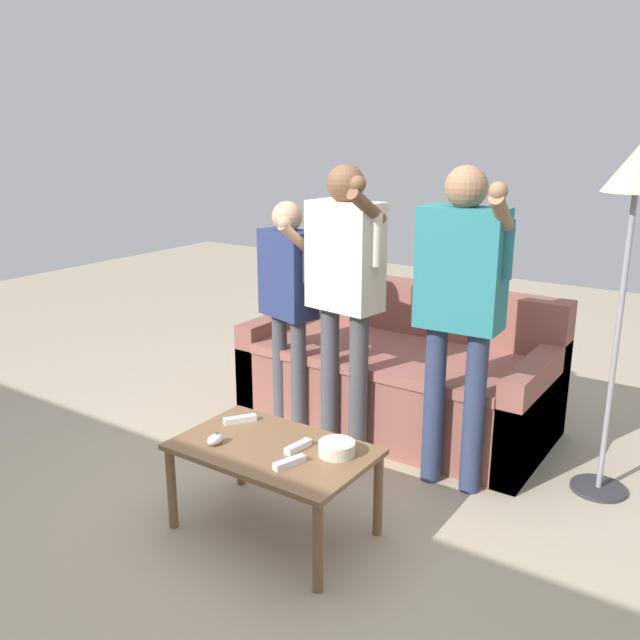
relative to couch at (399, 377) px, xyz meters
name	(u,v)px	position (x,y,z in m)	size (l,w,h in m)	color
ground_plane	(263,513)	(-0.04, -1.33, -0.30)	(12.00, 12.00, 0.00)	tan
couch	(399,377)	(0.00, 0.00, 0.00)	(1.86, 0.93, 0.85)	brown
coffee_table	(273,458)	(0.10, -1.42, 0.07)	(0.89, 0.55, 0.43)	brown
snack_bowl	(337,448)	(0.38, -1.32, 0.15)	(0.16, 0.16, 0.06)	beige
game_remote_nunchuk	(215,439)	(-0.14, -1.54, 0.15)	(0.06, 0.09, 0.05)	white
floor_lamp	(634,201)	(1.27, -0.18, 1.19)	(0.31, 0.31, 1.75)	#2D2D33
player_left	(288,291)	(-0.50, -0.50, 0.59)	(0.41, 0.37, 1.42)	#47474C
player_center	(345,278)	(-0.08, -0.54, 0.73)	(0.48, 0.38, 1.64)	#47474C
player_right	(460,293)	(0.60, -0.56, 0.74)	(0.50, 0.33, 1.65)	#2D3856
game_remote_wand_near	(298,447)	(0.21, -1.37, 0.14)	(0.05, 0.15, 0.03)	white
game_remote_wand_far	(240,419)	(-0.20, -1.30, 0.14)	(0.12, 0.15, 0.03)	white
game_remote_wand_spare	(290,462)	(0.27, -1.52, 0.14)	(0.08, 0.16, 0.03)	white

